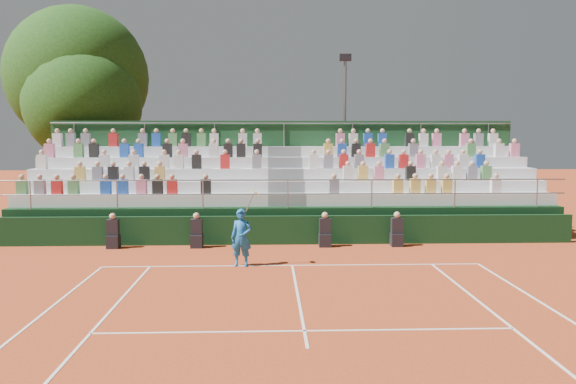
{
  "coord_description": "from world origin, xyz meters",
  "views": [
    {
      "loc": [
        -0.69,
        -16.01,
        3.79
      ],
      "look_at": [
        0.0,
        3.5,
        1.8
      ],
      "focal_mm": 35.0,
      "sensor_mm": 36.0,
      "label": 1
    }
  ],
  "objects_px": {
    "floodlight_mast": "(345,119)",
    "tree_east": "(78,77)",
    "tree_west": "(83,104)",
    "tennis_player": "(241,238)"
  },
  "relations": [
    {
      "from": "tennis_player",
      "to": "tree_west",
      "type": "relative_size",
      "value": 0.28
    },
    {
      "from": "tennis_player",
      "to": "tree_east",
      "type": "height_order",
      "value": "tree_east"
    },
    {
      "from": "tree_west",
      "to": "tree_east",
      "type": "relative_size",
      "value": 0.79
    },
    {
      "from": "tennis_player",
      "to": "floodlight_mast",
      "type": "distance_m",
      "value": 14.2
    },
    {
      "from": "floodlight_mast",
      "to": "tree_east",
      "type": "bearing_deg",
      "value": 178.89
    },
    {
      "from": "tree_west",
      "to": "tree_east",
      "type": "xyz_separation_m",
      "value": [
        -0.68,
        1.47,
        1.43
      ]
    },
    {
      "from": "tree_west",
      "to": "tree_east",
      "type": "bearing_deg",
      "value": 115.0
    },
    {
      "from": "floodlight_mast",
      "to": "tennis_player",
      "type": "bearing_deg",
      "value": -110.13
    },
    {
      "from": "tree_east",
      "to": "floodlight_mast",
      "type": "relative_size",
      "value": 1.3
    },
    {
      "from": "tree_west",
      "to": "floodlight_mast",
      "type": "bearing_deg",
      "value": 5.35
    }
  ]
}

